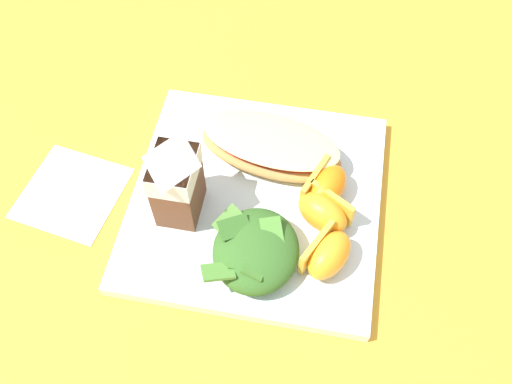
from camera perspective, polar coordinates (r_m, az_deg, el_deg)
ground at (r=0.65m, az=0.00°, el=-1.22°), size 3.00×3.00×0.00m
white_plate at (r=0.64m, az=0.00°, el=-0.85°), size 0.28×0.28×0.02m
cheesy_pizza_bread at (r=0.65m, az=1.51°, el=4.67°), size 0.10×0.18×0.04m
green_salad_pile at (r=0.58m, az=-0.06°, el=-6.01°), size 0.10×0.10×0.04m
milk_carton at (r=0.58m, az=-8.24°, el=1.37°), size 0.06×0.04×0.11m
orange_wedge_front at (r=0.58m, az=7.36°, el=-6.35°), size 0.07×0.06×0.04m
orange_wedge_middle at (r=0.61m, az=6.90°, el=-2.01°), size 0.06×0.07×0.04m
orange_wedge_rear at (r=0.62m, az=7.15°, el=0.55°), size 0.07×0.06×0.04m
paper_napkin at (r=0.69m, az=-18.37°, el=-0.06°), size 0.13×0.13×0.00m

